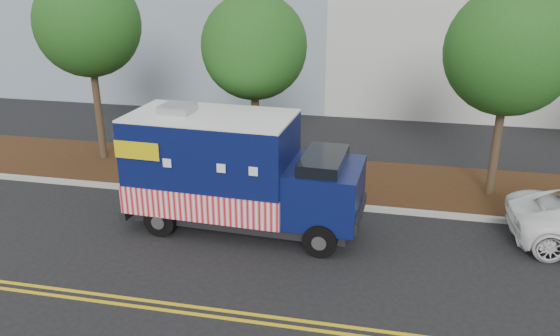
# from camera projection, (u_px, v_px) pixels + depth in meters

# --- Properties ---
(ground) EXTENTS (120.00, 120.00, 0.00)m
(ground) POSITION_uv_depth(u_px,v_px,m) (205.00, 216.00, 16.41)
(ground) COLOR black
(ground) RESTS_ON ground
(curb) EXTENTS (120.00, 0.18, 0.15)m
(curb) POSITION_uv_depth(u_px,v_px,m) (219.00, 195.00, 17.67)
(curb) COLOR #9E9E99
(curb) RESTS_ON ground
(mulch_strip) EXTENTS (120.00, 4.00, 0.15)m
(mulch_strip) POSITION_uv_depth(u_px,v_px,m) (237.00, 172.00, 19.59)
(mulch_strip) COLOR black
(mulch_strip) RESTS_ON ground
(centerline_near) EXTENTS (120.00, 0.10, 0.01)m
(centerline_near) POSITION_uv_depth(u_px,v_px,m) (139.00, 300.00, 12.34)
(centerline_near) COLOR gold
(centerline_near) RESTS_ON ground
(centerline_far) EXTENTS (120.00, 0.10, 0.01)m
(centerline_far) POSITION_uv_depth(u_px,v_px,m) (134.00, 306.00, 12.11)
(centerline_far) COLOR gold
(centerline_far) RESTS_ON ground
(tree_a) EXTENTS (3.69, 3.69, 6.95)m
(tree_a) POSITION_uv_depth(u_px,v_px,m) (88.00, 25.00, 19.12)
(tree_a) COLOR #38281C
(tree_a) RESTS_ON ground
(tree_b) EXTENTS (3.33, 3.33, 6.34)m
(tree_b) POSITION_uv_depth(u_px,v_px,m) (254.00, 47.00, 17.01)
(tree_b) COLOR #38281C
(tree_b) RESTS_ON ground
(tree_c) EXTENTS (3.83, 3.83, 6.63)m
(tree_c) POSITION_uv_depth(u_px,v_px,m) (510.00, 51.00, 15.98)
(tree_c) COLOR #38281C
(tree_c) RESTS_ON ground
(sign_post) EXTENTS (0.06, 0.06, 2.40)m
(sign_post) POSITION_uv_depth(u_px,v_px,m) (174.00, 153.00, 18.11)
(sign_post) COLOR #473828
(sign_post) RESTS_ON ground
(food_truck) EXTENTS (6.75, 2.83, 3.50)m
(food_truck) POSITION_uv_depth(u_px,v_px,m) (233.00, 174.00, 15.29)
(food_truck) COLOR black
(food_truck) RESTS_ON ground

